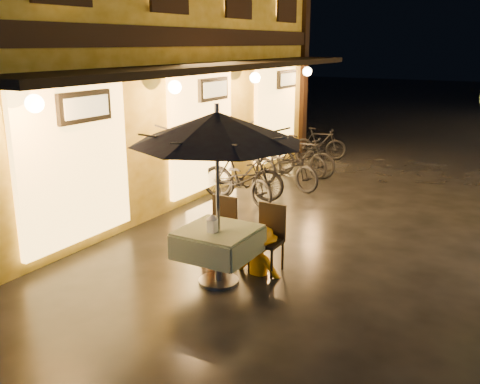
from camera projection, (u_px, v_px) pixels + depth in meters
The scene contains 15 objects.
ground at pixel (260, 317), 6.44m from camera, with size 90.00×90.00×0.00m, color black.
west_building at pixel (111, 18), 11.50m from camera, with size 5.90×11.40×7.40m.
cafe_table at pixel (218, 242), 7.23m from camera, with size 0.99×0.99×0.78m.
patio_umbrella at pixel (217, 128), 6.81m from camera, with size 2.28×2.28×2.46m.
cafe_chair_left at pixel (221, 225), 8.06m from camera, with size 0.42×0.42×0.97m.
cafe_chair_right at pixel (269, 234), 7.68m from camera, with size 0.42×0.42×0.97m.
table_lantern at pixel (212, 222), 7.03m from camera, with size 0.16×0.16×0.25m.
person_orange at pixel (217, 220), 7.87m from camera, with size 0.66×0.52×1.36m, color orange.
person_yellow at pixel (261, 228), 7.54m from camera, with size 0.87×0.50×1.35m, color #FB9A05.
bicycle_0 at pixel (243, 180), 10.99m from camera, with size 0.61×1.76×0.92m, color black.
bicycle_1 at pixel (242, 175), 11.15m from camera, with size 0.51×1.79×1.08m, color black.
bicycle_2 at pixel (286, 168), 12.06m from camera, with size 0.63×1.81×0.95m, color black.
bicycle_3 at pixel (302, 156), 13.07m from camera, with size 0.48×1.70×1.02m, color black.
bicycle_4 at pixel (302, 158), 13.29m from camera, with size 0.57×1.63×0.86m, color black.
bicycle_5 at pixel (320, 144), 15.08m from camera, with size 0.42×1.49×0.89m, color black.
Camera 1 is at (2.63, -5.17, 3.20)m, focal length 40.00 mm.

